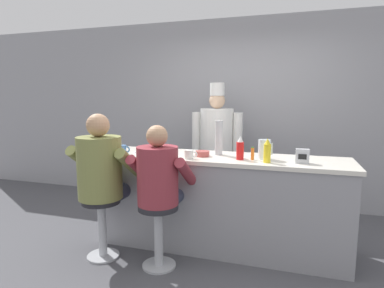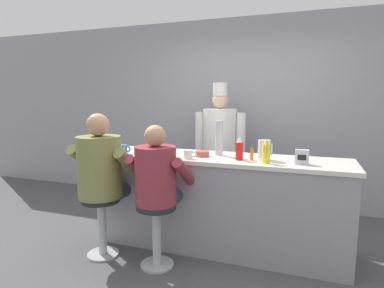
{
  "view_description": "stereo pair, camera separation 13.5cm",
  "coord_description": "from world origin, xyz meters",
  "px_view_note": "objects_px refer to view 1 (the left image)",
  "views": [
    {
      "loc": [
        0.7,
        -2.84,
        1.57
      ],
      "look_at": [
        -0.29,
        0.3,
        1.09
      ],
      "focal_mm": 30.0,
      "sensor_mm": 36.0,
      "label": 1
    },
    {
      "loc": [
        0.83,
        -2.8,
        1.57
      ],
      "look_at": [
        -0.29,
        0.3,
        1.09
      ],
      "focal_mm": 30.0,
      "sensor_mm": 36.0,
      "label": 2
    }
  ],
  "objects_px": {
    "cup_stack_steel": "(219,138)",
    "napkin_dispenser_chrome": "(302,156)",
    "hot_sauce_bottle_orange": "(253,154)",
    "cereal_bowl": "(202,154)",
    "mustard_bottle_yellow": "(267,151)",
    "breakfast_plate": "(148,151)",
    "water_pitcher_clear": "(264,149)",
    "diner_seated_maroon": "(159,181)",
    "cook_in_whites_near": "(217,143)",
    "coffee_mug_blue": "(123,150)",
    "coffee_mug_white": "(189,154)",
    "diner_seated_olive": "(102,172)",
    "ketchup_bottle_red": "(240,149)"
  },
  "relations": [
    {
      "from": "hot_sauce_bottle_orange",
      "to": "cook_in_whites_near",
      "type": "relative_size",
      "value": 0.07
    },
    {
      "from": "breakfast_plate",
      "to": "coffee_mug_blue",
      "type": "height_order",
      "value": "coffee_mug_blue"
    },
    {
      "from": "mustard_bottle_yellow",
      "to": "breakfast_plate",
      "type": "height_order",
      "value": "mustard_bottle_yellow"
    },
    {
      "from": "napkin_dispenser_chrome",
      "to": "diner_seated_maroon",
      "type": "bearing_deg",
      "value": -160.79
    },
    {
      "from": "cup_stack_steel",
      "to": "cook_in_whites_near",
      "type": "xyz_separation_m",
      "value": [
        -0.23,
        0.9,
        -0.18
      ]
    },
    {
      "from": "coffee_mug_blue",
      "to": "water_pitcher_clear",
      "type": "bearing_deg",
      "value": 6.26
    },
    {
      "from": "water_pitcher_clear",
      "to": "hot_sauce_bottle_orange",
      "type": "bearing_deg",
      "value": -146.47
    },
    {
      "from": "coffee_mug_white",
      "to": "coffee_mug_blue",
      "type": "bearing_deg",
      "value": 176.93
    },
    {
      "from": "hot_sauce_bottle_orange",
      "to": "cereal_bowl",
      "type": "distance_m",
      "value": 0.52
    },
    {
      "from": "ketchup_bottle_red",
      "to": "mustard_bottle_yellow",
      "type": "relative_size",
      "value": 1.02
    },
    {
      "from": "napkin_dispenser_chrome",
      "to": "cook_in_whites_near",
      "type": "height_order",
      "value": "cook_in_whites_near"
    },
    {
      "from": "breakfast_plate",
      "to": "coffee_mug_white",
      "type": "bearing_deg",
      "value": -20.54
    },
    {
      "from": "cereal_bowl",
      "to": "diner_seated_maroon",
      "type": "bearing_deg",
      "value": -118.17
    },
    {
      "from": "cereal_bowl",
      "to": "coffee_mug_blue",
      "type": "height_order",
      "value": "coffee_mug_blue"
    },
    {
      "from": "diner_seated_maroon",
      "to": "cook_in_whites_near",
      "type": "xyz_separation_m",
      "value": [
        0.18,
        1.54,
        0.15
      ]
    },
    {
      "from": "cereal_bowl",
      "to": "coffee_mug_blue",
      "type": "xyz_separation_m",
      "value": [
        -0.85,
        -0.13,
        0.02
      ]
    },
    {
      "from": "cup_stack_steel",
      "to": "diner_seated_maroon",
      "type": "bearing_deg",
      "value": -122.63
    },
    {
      "from": "napkin_dispenser_chrome",
      "to": "cook_in_whites_near",
      "type": "distance_m",
      "value": 1.54
    },
    {
      "from": "cup_stack_steel",
      "to": "napkin_dispenser_chrome",
      "type": "distance_m",
      "value": 0.86
    },
    {
      "from": "breakfast_plate",
      "to": "coffee_mug_blue",
      "type": "relative_size",
      "value": 2.0
    },
    {
      "from": "water_pitcher_clear",
      "to": "diner_seated_olive",
      "type": "xyz_separation_m",
      "value": [
        -1.49,
        -0.52,
        -0.21
      ]
    },
    {
      "from": "mustard_bottle_yellow",
      "to": "napkin_dispenser_chrome",
      "type": "bearing_deg",
      "value": 11.69
    },
    {
      "from": "mustard_bottle_yellow",
      "to": "diner_seated_maroon",
      "type": "xyz_separation_m",
      "value": [
        -0.93,
        -0.37,
        -0.26
      ]
    },
    {
      "from": "ketchup_bottle_red",
      "to": "cook_in_whites_near",
      "type": "distance_m",
      "value": 1.21
    },
    {
      "from": "coffee_mug_blue",
      "to": "cereal_bowl",
      "type": "bearing_deg",
      "value": 8.91
    },
    {
      "from": "cup_stack_steel",
      "to": "diner_seated_maroon",
      "type": "relative_size",
      "value": 0.27
    },
    {
      "from": "hot_sauce_bottle_orange",
      "to": "diner_seated_maroon",
      "type": "bearing_deg",
      "value": -149.63
    },
    {
      "from": "cereal_bowl",
      "to": "coffee_mug_white",
      "type": "bearing_deg",
      "value": -116.24
    },
    {
      "from": "diner_seated_maroon",
      "to": "breakfast_plate",
      "type": "bearing_deg",
      "value": 124.21
    },
    {
      "from": "hot_sauce_bottle_orange",
      "to": "coffee_mug_white",
      "type": "distance_m",
      "value": 0.62
    },
    {
      "from": "mustard_bottle_yellow",
      "to": "water_pitcher_clear",
      "type": "relative_size",
      "value": 1.17
    },
    {
      "from": "ketchup_bottle_red",
      "to": "cereal_bowl",
      "type": "bearing_deg",
      "value": 170.96
    },
    {
      "from": "coffee_mug_white",
      "to": "cook_in_whites_near",
      "type": "xyz_separation_m",
      "value": [
        -0.01,
        1.21,
        -0.05
      ]
    },
    {
      "from": "cup_stack_steel",
      "to": "hot_sauce_bottle_orange",
      "type": "bearing_deg",
      "value": -25.34
    },
    {
      "from": "hot_sauce_bottle_orange",
      "to": "breakfast_plate",
      "type": "xyz_separation_m",
      "value": [
        -1.15,
        0.07,
        -0.05
      ]
    },
    {
      "from": "hot_sauce_bottle_orange",
      "to": "diner_seated_maroon",
      "type": "relative_size",
      "value": 0.09
    },
    {
      "from": "hot_sauce_bottle_orange",
      "to": "water_pitcher_clear",
      "type": "bearing_deg",
      "value": 33.53
    },
    {
      "from": "coffee_mug_white",
      "to": "diner_seated_olive",
      "type": "relative_size",
      "value": 0.09
    },
    {
      "from": "cup_stack_steel",
      "to": "cook_in_whites_near",
      "type": "distance_m",
      "value": 0.95
    },
    {
      "from": "water_pitcher_clear",
      "to": "napkin_dispenser_chrome",
      "type": "bearing_deg",
      "value": -15.64
    },
    {
      "from": "ketchup_bottle_red",
      "to": "diner_seated_olive",
      "type": "relative_size",
      "value": 0.16
    },
    {
      "from": "breakfast_plate",
      "to": "diner_seated_maroon",
      "type": "xyz_separation_m",
      "value": [
        0.36,
        -0.53,
        -0.17
      ]
    },
    {
      "from": "breakfast_plate",
      "to": "coffee_mug_blue",
      "type": "distance_m",
      "value": 0.27
    },
    {
      "from": "ketchup_bottle_red",
      "to": "napkin_dispenser_chrome",
      "type": "relative_size",
      "value": 1.75
    },
    {
      "from": "hot_sauce_bottle_orange",
      "to": "cereal_bowl",
      "type": "bearing_deg",
      "value": 175.36
    },
    {
      "from": "mustard_bottle_yellow",
      "to": "coffee_mug_blue",
      "type": "distance_m",
      "value": 1.51
    },
    {
      "from": "mustard_bottle_yellow",
      "to": "breakfast_plate",
      "type": "bearing_deg",
      "value": 172.76
    },
    {
      "from": "water_pitcher_clear",
      "to": "diner_seated_maroon",
      "type": "bearing_deg",
      "value": -149.25
    },
    {
      "from": "breakfast_plate",
      "to": "napkin_dispenser_chrome",
      "type": "distance_m",
      "value": 1.61
    },
    {
      "from": "hot_sauce_bottle_orange",
      "to": "cereal_bowl",
      "type": "relative_size",
      "value": 0.86
    }
  ]
}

